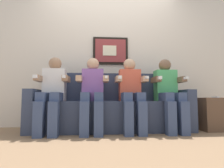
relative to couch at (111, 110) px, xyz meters
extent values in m
plane|color=#8C6B4C|center=(0.00, -0.33, -0.31)|extent=(6.27, 6.27, 0.00)
cube|color=beige|center=(0.00, 0.44, 0.99)|extent=(4.83, 0.05, 2.60)
cube|color=black|center=(0.02, 0.40, 1.04)|extent=(0.63, 0.03, 0.50)
cube|color=maroon|center=(0.02, 0.38, 1.04)|extent=(0.55, 0.02, 0.42)
cube|color=beige|center=(0.00, 0.37, 1.04)|extent=(0.24, 0.02, 0.18)
cube|color=#333D56|center=(0.00, -0.04, -0.09)|extent=(2.15, 0.58, 0.45)
cube|color=#333D56|center=(0.00, 0.18, 0.36)|extent=(2.15, 0.14, 0.45)
cube|color=#333D56|center=(-1.14, -0.04, 0.00)|extent=(0.14, 0.58, 0.62)
cube|color=#333D56|center=(1.14, -0.04, 0.00)|extent=(0.14, 0.58, 0.62)
cube|color=white|center=(-0.85, -0.05, 0.38)|extent=(0.32, 0.20, 0.48)
sphere|color=#9E7556|center=(-0.85, -0.05, 0.70)|extent=(0.19, 0.19, 0.19)
cube|color=#38476B|center=(-0.94, -0.25, 0.20)|extent=(0.12, 0.40, 0.12)
cube|color=#38476B|center=(-0.76, -0.25, 0.20)|extent=(0.12, 0.40, 0.12)
cube|color=#38476B|center=(-0.94, -0.45, -0.09)|extent=(0.12, 0.12, 0.45)
cube|color=#38476B|center=(-0.76, -0.45, -0.09)|extent=(0.12, 0.12, 0.45)
cube|color=#9E7556|center=(-1.04, -0.17, 0.46)|extent=(0.08, 0.28, 0.08)
cube|color=#9E7556|center=(-0.66, -0.17, 0.46)|extent=(0.08, 0.28, 0.08)
cube|color=white|center=(-0.66, -0.33, 0.47)|extent=(0.04, 0.13, 0.04)
cube|color=white|center=(-1.04, -0.33, 0.47)|extent=(0.04, 0.10, 0.04)
cube|color=#8C59A5|center=(-0.28, -0.05, 0.38)|extent=(0.32, 0.20, 0.48)
sphere|color=tan|center=(-0.28, -0.05, 0.70)|extent=(0.19, 0.19, 0.19)
cube|color=#38476B|center=(-0.37, -0.25, 0.20)|extent=(0.12, 0.40, 0.12)
cube|color=#38476B|center=(-0.19, -0.25, 0.20)|extent=(0.12, 0.40, 0.12)
cube|color=#38476B|center=(-0.37, -0.45, -0.09)|extent=(0.12, 0.12, 0.45)
cube|color=#38476B|center=(-0.19, -0.45, -0.09)|extent=(0.12, 0.12, 0.45)
cube|color=tan|center=(-0.47, -0.17, 0.46)|extent=(0.08, 0.28, 0.08)
cube|color=tan|center=(-0.09, -0.17, 0.46)|extent=(0.08, 0.28, 0.08)
cube|color=white|center=(-0.09, -0.33, 0.47)|extent=(0.04, 0.13, 0.04)
cube|color=#D8593F|center=(0.28, -0.05, 0.38)|extent=(0.32, 0.20, 0.48)
sphere|color=tan|center=(0.28, -0.05, 0.70)|extent=(0.19, 0.19, 0.19)
cube|color=#38476B|center=(0.19, -0.25, 0.20)|extent=(0.12, 0.40, 0.12)
cube|color=#38476B|center=(0.37, -0.25, 0.20)|extent=(0.12, 0.40, 0.12)
cube|color=#38476B|center=(0.19, -0.45, -0.09)|extent=(0.12, 0.12, 0.45)
cube|color=#38476B|center=(0.37, -0.45, -0.09)|extent=(0.12, 0.12, 0.45)
cube|color=tan|center=(0.09, -0.17, 0.46)|extent=(0.08, 0.28, 0.08)
cube|color=tan|center=(0.47, -0.17, 0.46)|extent=(0.08, 0.28, 0.08)
cube|color=white|center=(0.47, -0.33, 0.47)|extent=(0.04, 0.13, 0.04)
cube|color=white|center=(0.09, -0.33, 0.47)|extent=(0.04, 0.10, 0.04)
cube|color=#4CB266|center=(0.85, -0.05, 0.38)|extent=(0.32, 0.20, 0.48)
sphere|color=brown|center=(0.85, -0.05, 0.70)|extent=(0.19, 0.19, 0.19)
cube|color=#38476B|center=(0.76, -0.25, 0.20)|extent=(0.12, 0.40, 0.12)
cube|color=#38476B|center=(0.94, -0.25, 0.20)|extent=(0.12, 0.40, 0.12)
cube|color=#38476B|center=(0.76, -0.45, -0.09)|extent=(0.12, 0.12, 0.45)
cube|color=#38476B|center=(0.94, -0.45, -0.09)|extent=(0.12, 0.12, 0.45)
cube|color=brown|center=(0.66, -0.17, 0.46)|extent=(0.08, 0.28, 0.08)
cube|color=brown|center=(1.04, -0.17, 0.46)|extent=(0.08, 0.28, 0.08)
cube|color=white|center=(1.04, -0.33, 0.47)|extent=(0.04, 0.13, 0.04)
cube|color=white|center=(0.66, -0.33, 0.47)|extent=(0.04, 0.10, 0.04)
cube|color=brown|center=(1.56, -0.11, -0.06)|extent=(0.40, 0.40, 0.50)
cube|color=white|center=(1.58, -0.20, 0.20)|extent=(0.04, 0.13, 0.02)
camera|label=1|loc=(-0.21, -2.79, 0.18)|focal=28.79mm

